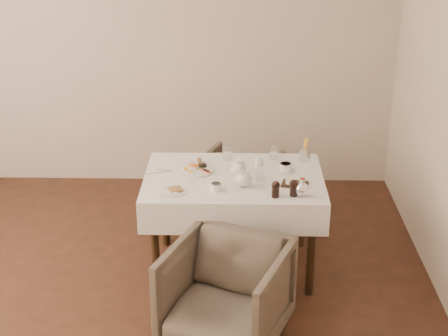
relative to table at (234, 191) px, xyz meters
name	(u,v)px	position (x,y,z in m)	size (l,w,h in m)	color
table	(234,191)	(0.00, 0.00, 0.00)	(1.28, 0.88, 0.75)	black
armchair_near	(226,294)	(-0.04, -0.85, -0.31)	(0.70, 0.72, 0.66)	#50443A
armchair_far	(239,188)	(0.04, 0.78, -0.34)	(0.63, 0.65, 0.59)	#50443A
breakfast_plate	(195,168)	(-0.28, 0.11, 0.13)	(0.30, 0.30, 0.04)	white
side_plate	(172,191)	(-0.41, -0.27, 0.13)	(0.19, 0.19, 0.02)	white
teapot_centre	(238,167)	(0.03, 0.02, 0.18)	(0.17, 0.13, 0.13)	white
teapot_front	(243,179)	(0.07, -0.17, 0.18)	(0.15, 0.12, 0.12)	white
creamer	(259,160)	(0.19, 0.21, 0.15)	(0.06, 0.06, 0.07)	white
teacup_near	(216,188)	(-0.12, -0.25, 0.14)	(0.13, 0.13, 0.06)	white
teacup_far	(285,168)	(0.37, 0.09, 0.15)	(0.14, 0.14, 0.07)	white
glass_left	(227,154)	(-0.05, 0.31, 0.17)	(0.07, 0.07, 0.10)	silver
glass_mid	(260,174)	(0.19, -0.05, 0.16)	(0.06, 0.06, 0.09)	silver
glass_right	(274,153)	(0.30, 0.33, 0.16)	(0.07, 0.07, 0.09)	silver
condiment_board	(295,183)	(0.43, -0.14, 0.13)	(0.20, 0.16, 0.05)	black
pepper_mill_left	(276,189)	(0.28, -0.33, 0.18)	(0.06, 0.06, 0.12)	black
pepper_mill_right	(294,188)	(0.40, -0.30, 0.18)	(0.06, 0.06, 0.12)	black
silver_pot	(302,188)	(0.46, -0.31, 0.18)	(0.11, 0.09, 0.12)	white
fries_cup	(305,151)	(0.53, 0.30, 0.20)	(0.09, 0.09, 0.18)	silver
cutlery_fork	(169,171)	(-0.47, 0.08, 0.12)	(0.01, 0.18, 0.00)	silver
cutlery_knife	(159,173)	(-0.54, 0.06, 0.12)	(0.01, 0.19, 0.00)	silver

